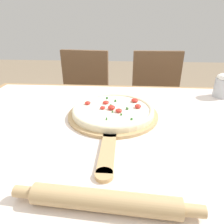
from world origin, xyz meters
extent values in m
cube|color=#A87F51|center=(0.00, 0.00, 0.73)|extent=(1.43, 1.00, 0.03)
cylinder|color=#A87F51|center=(-0.66, 0.44, 0.36)|extent=(0.06, 0.06, 0.71)
cylinder|color=#A87F51|center=(0.66, 0.44, 0.36)|extent=(0.06, 0.06, 0.71)
cube|color=silver|center=(0.00, 0.00, 0.74)|extent=(1.35, 0.92, 0.00)
cylinder|color=tan|center=(0.00, 0.08, 0.75)|extent=(0.37, 0.37, 0.01)
cube|color=tan|center=(0.00, -0.18, 0.75)|extent=(0.04, 0.20, 0.01)
cylinder|color=tan|center=(0.00, -0.28, 0.75)|extent=(0.05, 0.05, 0.01)
cylinder|color=beige|center=(0.00, 0.08, 0.77)|extent=(0.34, 0.34, 0.02)
torus|color=beige|center=(0.00, 0.08, 0.77)|extent=(0.34, 0.34, 0.02)
cylinder|color=white|center=(0.00, 0.08, 0.78)|extent=(0.30, 0.30, 0.00)
ellipsoid|color=red|center=(-0.01, 0.07, 0.79)|extent=(0.03, 0.03, 0.02)
ellipsoid|color=red|center=(-0.04, 0.13, 0.78)|extent=(0.03, 0.03, 0.01)
ellipsoid|color=red|center=(0.02, 0.05, 0.78)|extent=(0.03, 0.03, 0.01)
ellipsoid|color=red|center=(-0.11, 0.12, 0.78)|extent=(0.03, 0.03, 0.01)
ellipsoid|color=red|center=(0.09, 0.16, 0.78)|extent=(0.03, 0.03, 0.02)
ellipsoid|color=red|center=(0.10, 0.09, 0.78)|extent=(0.03, 0.03, 0.02)
ellipsoid|color=red|center=(-0.04, 0.07, 0.78)|extent=(0.02, 0.02, 0.01)
cube|color=#387533|center=(0.04, 0.02, 0.78)|extent=(0.01, 0.01, 0.01)
cube|color=#387533|center=(-0.01, 0.11, 0.78)|extent=(0.01, 0.01, 0.01)
cube|color=#387533|center=(0.07, -0.02, 0.78)|extent=(0.01, 0.01, 0.01)
cube|color=#387533|center=(-0.04, 0.18, 0.78)|extent=(0.01, 0.01, 0.01)
cube|color=#387533|center=(0.06, 0.07, 0.78)|extent=(0.01, 0.01, 0.01)
cube|color=#387533|center=(-0.02, -0.02, 0.78)|extent=(0.01, 0.01, 0.01)
cube|color=#387533|center=(0.00, 0.04, 0.78)|extent=(0.01, 0.01, 0.01)
cube|color=#387533|center=(0.01, 0.15, 0.78)|extent=(0.01, 0.01, 0.01)
cylinder|color=tan|center=(0.01, -0.37, 0.77)|extent=(0.32, 0.07, 0.05)
cylinder|color=tan|center=(-0.17, -0.36, 0.77)|extent=(0.05, 0.03, 0.03)
cylinder|color=tan|center=(0.19, -0.38, 0.77)|extent=(0.05, 0.03, 0.03)
cube|color=brown|center=(-0.30, 0.73, 0.44)|extent=(0.44, 0.44, 0.02)
cube|color=brown|center=(-0.28, 0.91, 0.67)|extent=(0.38, 0.07, 0.44)
cylinder|color=brown|center=(-0.47, 0.59, 0.21)|extent=(0.04, 0.04, 0.43)
cylinder|color=brown|center=(-0.16, 0.55, 0.21)|extent=(0.04, 0.04, 0.43)
cylinder|color=brown|center=(-0.44, 0.90, 0.21)|extent=(0.04, 0.04, 0.43)
cylinder|color=brown|center=(-0.12, 0.87, 0.21)|extent=(0.04, 0.04, 0.43)
cube|color=brown|center=(0.30, 0.73, 0.44)|extent=(0.42, 0.42, 0.02)
cube|color=brown|center=(0.29, 0.91, 0.67)|extent=(0.38, 0.05, 0.44)
cylinder|color=brown|center=(0.15, 0.56, 0.21)|extent=(0.04, 0.04, 0.43)
cylinder|color=brown|center=(0.47, 0.58, 0.21)|extent=(0.04, 0.04, 0.43)
cylinder|color=brown|center=(0.14, 0.88, 0.21)|extent=(0.04, 0.04, 0.43)
cylinder|color=brown|center=(0.46, 0.90, 0.21)|extent=(0.04, 0.04, 0.43)
cylinder|color=#B2B7BC|center=(0.54, 0.34, 0.79)|extent=(0.08, 0.08, 0.09)
camera|label=1|loc=(0.05, -0.67, 1.12)|focal=32.00mm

